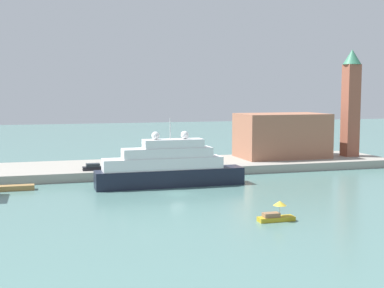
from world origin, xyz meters
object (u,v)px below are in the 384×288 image
(person_figure, at_px, (113,163))
(mooring_bollard, at_px, (166,167))
(large_yacht, at_px, (168,167))
(harbor_building, at_px, (282,135))
(bell_tower, at_px, (351,99))
(small_motorboat, at_px, (276,214))
(parked_car, at_px, (94,167))
(work_barge, at_px, (16,188))

(person_figure, relative_size, mooring_bollard, 2.12)
(large_yacht, xyz_separation_m, mooring_bollard, (1.84, 9.38, -1.27))
(harbor_building, bearing_deg, bell_tower, -8.88)
(person_figure, bearing_deg, small_motorboat, -70.74)
(parked_car, xyz_separation_m, mooring_bollard, (14.00, -2.21, -0.18))
(large_yacht, xyz_separation_m, parked_car, (-12.16, 11.59, -1.10))
(large_yacht, height_order, harbor_building, large_yacht)
(large_yacht, bearing_deg, parked_car, 136.38)
(large_yacht, height_order, person_figure, large_yacht)
(bell_tower, xyz_separation_m, parked_car, (-60.60, -5.74, -12.89))
(harbor_building, relative_size, person_figure, 12.00)
(harbor_building, xyz_separation_m, mooring_bollard, (-30.17, -10.51, -4.70))
(large_yacht, distance_m, small_motorboat, 29.88)
(bell_tower, height_order, parked_car, bell_tower)
(small_motorboat, xyz_separation_m, bell_tower, (40.83, 46.11, 14.33))
(large_yacht, height_order, mooring_bollard, large_yacht)
(parked_car, bearing_deg, work_barge, -150.12)
(small_motorboat, relative_size, person_figure, 2.96)
(small_motorboat, bearing_deg, person_figure, 109.26)
(person_figure, xyz_separation_m, mooring_bollard, (9.75, -6.25, -0.38))
(parked_car, bearing_deg, mooring_bollard, -8.97)
(large_yacht, relative_size, work_barge, 4.36)
(work_barge, bearing_deg, parked_car, 29.88)
(large_yacht, relative_size, mooring_bollard, 34.26)
(person_figure, bearing_deg, work_barge, -146.52)
(large_yacht, bearing_deg, person_figure, 116.83)
(small_motorboat, bearing_deg, work_barge, 136.41)
(harbor_building, height_order, person_figure, harbor_building)
(bell_tower, relative_size, person_figure, 15.02)
(parked_car, bearing_deg, person_figure, 43.53)
(work_barge, relative_size, person_figure, 3.70)
(person_figure, bearing_deg, harbor_building, 6.09)
(small_motorboat, height_order, mooring_bollard, small_motorboat)
(harbor_building, bearing_deg, parked_car, -169.35)
(large_yacht, xyz_separation_m, bell_tower, (48.44, 17.32, 11.80))
(person_figure, height_order, mooring_bollard, person_figure)
(harbor_building, bearing_deg, mooring_bollard, -160.79)
(bell_tower, bearing_deg, person_figure, -178.28)
(bell_tower, bearing_deg, small_motorboat, -131.52)
(bell_tower, bearing_deg, parked_car, -174.59)
(bell_tower, height_order, person_figure, bell_tower)
(mooring_bollard, bearing_deg, parked_car, 171.03)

